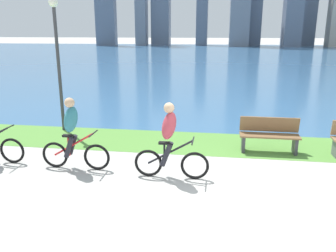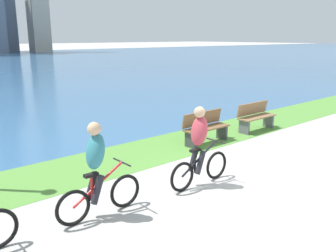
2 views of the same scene
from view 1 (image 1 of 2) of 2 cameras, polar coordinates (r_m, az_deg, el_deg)
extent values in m
plane|color=#B2AFA8|center=(6.72, 9.54, -11.63)|extent=(300.00, 300.00, 0.00)
cube|color=#59933D|center=(9.66, 9.30, -2.99)|extent=(120.00, 2.05, 0.01)
cube|color=#386693|center=(45.76, 8.90, 11.59)|extent=(300.00, 70.94, 0.00)
torus|color=black|center=(7.29, 4.48, -6.60)|extent=(0.60, 0.06, 0.60)
torus|color=black|center=(7.41, -3.29, -6.18)|extent=(0.60, 0.06, 0.60)
cylinder|color=black|center=(7.24, 0.37, -4.37)|extent=(0.97, 0.04, 0.59)
cylinder|color=black|center=(7.27, -0.61, -4.69)|extent=(0.04, 0.04, 0.45)
cube|color=black|center=(7.19, -0.62, -2.85)|extent=(0.24, 0.10, 0.05)
cylinder|color=black|center=(7.10, 4.17, -2.46)|extent=(0.03, 0.52, 0.03)
ellipsoid|color=#BF3F4C|center=(7.07, 0.17, 0.03)|extent=(0.40, 0.36, 0.65)
sphere|color=#D8AD84|center=(6.97, 0.18, 3.04)|extent=(0.22, 0.22, 0.22)
cylinder|color=#26262D|center=(7.36, -0.10, -4.40)|extent=(0.27, 0.11, 0.49)
cylinder|color=#26262D|center=(7.17, -0.34, -4.94)|extent=(0.27, 0.11, 0.49)
torus|color=black|center=(7.90, -11.77, -5.10)|extent=(0.61, 0.06, 0.61)
torus|color=black|center=(8.29, -18.30, -4.58)|extent=(0.61, 0.06, 0.61)
cylinder|color=red|center=(8.00, -15.42, -2.97)|extent=(0.97, 0.04, 0.59)
cylinder|color=red|center=(8.06, -16.21, -3.25)|extent=(0.04, 0.04, 0.45)
cube|color=black|center=(7.99, -16.34, -1.57)|extent=(0.24, 0.10, 0.05)
cylinder|color=black|center=(7.74, -12.35, -1.23)|extent=(0.03, 0.52, 0.03)
ellipsoid|color=teal|center=(7.85, -15.89, 1.04)|extent=(0.40, 0.36, 0.65)
sphere|color=#D8AD84|center=(7.77, -16.09, 3.76)|extent=(0.22, 0.22, 0.22)
cylinder|color=#26262D|center=(8.13, -15.60, -3.00)|extent=(0.27, 0.11, 0.49)
cylinder|color=#26262D|center=(7.96, -16.18, -3.45)|extent=(0.27, 0.11, 0.49)
torus|color=black|center=(8.92, -24.52, -3.76)|extent=(0.62, 0.06, 0.62)
cylinder|color=black|center=(8.79, -25.20, -0.29)|extent=(0.03, 0.52, 0.03)
cube|color=#595960|center=(9.53, 26.17, -3.30)|extent=(0.08, 0.37, 0.45)
cube|color=brown|center=(9.16, 16.55, -1.56)|extent=(1.50, 0.45, 0.04)
cube|color=brown|center=(9.28, 16.51, 0.27)|extent=(1.50, 0.11, 0.40)
cube|color=#38383D|center=(9.35, 20.39, -3.01)|extent=(0.08, 0.37, 0.45)
cube|color=#38383D|center=(9.16, 12.41, -2.75)|extent=(0.08, 0.37, 0.45)
cylinder|color=#38383D|center=(11.05, -17.68, 8.73)|extent=(0.10, 0.10, 3.73)
sphere|color=white|center=(11.02, -18.56, 18.92)|extent=(0.28, 0.28, 0.28)
cube|color=slate|center=(76.80, -1.18, 18.63)|extent=(3.81, 3.33, 14.25)
cube|color=slate|center=(76.18, 5.72, 18.31)|extent=(2.29, 3.53, 13.52)
cube|color=slate|center=(75.45, 11.51, 19.54)|extent=(2.80, 4.31, 17.26)
cube|color=slate|center=(75.69, 13.63, 18.17)|extent=(4.28, 3.78, 13.99)
cube|color=slate|center=(78.35, 21.81, 17.46)|extent=(4.06, 4.36, 14.07)
camera|label=2|loc=(6.25, -64.05, 6.20)|focal=38.45mm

